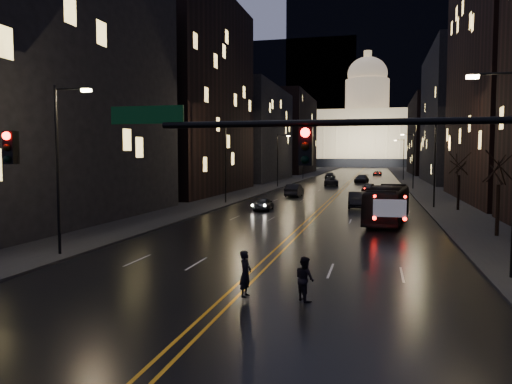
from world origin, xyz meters
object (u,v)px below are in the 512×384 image
Objects in this scene: bus at (388,204)px; oncoming_car_b at (294,190)px; receding_car_a at (357,200)px; oncoming_car_a at (263,204)px; pedestrian_b at (305,279)px; traffic_signal at (401,166)px; pedestrian_a at (245,274)px.

bus reaches higher than oncoming_car_b.
oncoming_car_a is at bearing -154.07° from receding_car_a.
pedestrian_b is at bearing 103.18° from oncoming_car_a.
traffic_signal is 4.36× the size of oncoming_car_a.
bus is 11.77m from receding_car_a.
pedestrian_a reaches higher than pedestrian_b.
receding_car_a reaches higher than oncoming_car_a.
traffic_signal is 3.43× the size of oncoming_car_b.
oncoming_car_a is 30.11m from pedestrian_a.
oncoming_car_a is 10.02m from receding_car_a.
traffic_signal is at bearing -125.86° from pedestrian_a.
pedestrian_b is at bearing -93.31° from receding_car_a.
bus reaches higher than receding_car_a.
bus reaches higher than pedestrian_b.
traffic_signal is 10.43× the size of pedestrian_b.
oncoming_car_a is (-11.66, 6.66, -0.82)m from bus.
bus is 23.11m from pedestrian_b.
pedestrian_b is (-3.11, 5.00, -4.27)m from traffic_signal.
bus is at bearing -6.85° from pedestrian_a.
traffic_signal is at bearing 102.95° from oncoming_car_b.
pedestrian_a is at bearing -96.59° from bus.
traffic_signal is 3.48× the size of receding_car_a.
receding_car_a is (8.83, 4.74, 0.14)m from oncoming_car_a.
pedestrian_b is (7.95, -46.55, -0.00)m from oncoming_car_b.
oncoming_car_b is (-11.06, 51.55, -4.27)m from traffic_signal.
pedestrian_b reaches higher than oncoming_car_a.
bus is 26.30m from oncoming_car_b.
oncoming_car_a is 17.04m from oncoming_car_b.
oncoming_car_b is 1.01× the size of receding_car_a.
oncoming_car_a is at bearing 89.87° from oncoming_car_b.
oncoming_car_a is at bearing 18.57° from pedestrian_a.
bus is at bearing -78.40° from receding_car_a.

